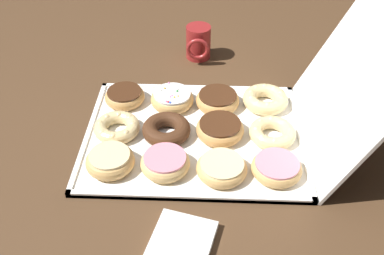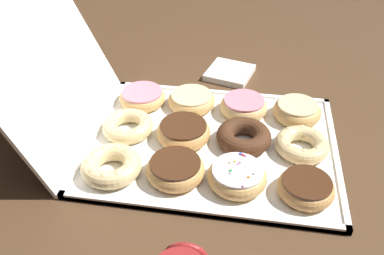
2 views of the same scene
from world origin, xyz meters
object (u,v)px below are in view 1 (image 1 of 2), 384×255
object	(u,v)px
cruller_donut_9	(265,99)
glazed_ring_donut_2	(110,161)
chocolate_frosted_donut_6	(218,100)
cruller_donut_10	(272,133)
chocolate_frosted_donut_0	(125,96)
cruller_donut_1	(117,128)
sprinkle_donut_3	(172,99)
glazed_ring_donut_8	(222,168)
donut_box	(194,136)
pink_frosted_donut_11	(277,168)
chocolate_frosted_donut_7	(220,128)
coffee_mug	(200,42)
pink_frosted_donut_5	(165,163)
chocolate_cake_ring_donut_4	(166,130)
napkin_stack	(182,241)

from	to	relation	value
cruller_donut_9	glazed_ring_donut_2	bearing A→B (deg)	-56.29
chocolate_frosted_donut_6	cruller_donut_10	distance (m)	0.18
chocolate_frosted_donut_0	cruller_donut_10	bearing A→B (deg)	70.68
cruller_donut_1	cruller_donut_10	xyz separation A→B (m)	(0.00, 0.39, 0.00)
sprinkle_donut_3	glazed_ring_donut_8	bearing A→B (deg)	27.33
donut_box	pink_frosted_donut_11	distance (m)	0.23
chocolate_frosted_donut_6	chocolate_frosted_donut_7	distance (m)	0.12
pink_frosted_donut_11	coffee_mug	bearing A→B (deg)	-160.03
chocolate_frosted_donut_0	cruller_donut_10	xyz separation A→B (m)	(0.14, 0.39, -0.00)
cruller_donut_1	chocolate_frosted_donut_6	size ratio (longest dim) A/B	0.99
chocolate_frosted_donut_7	coffee_mug	size ratio (longest dim) A/B	1.14
cruller_donut_1	pink_frosted_donut_5	size ratio (longest dim) A/B	1.02
chocolate_frosted_donut_6	cruller_donut_9	distance (m)	0.13
donut_box	glazed_ring_donut_2	xyz separation A→B (m)	(0.12, -0.19, 0.03)
cruller_donut_1	cruller_donut_10	distance (m)	0.39
chocolate_frosted_donut_7	coffee_mug	distance (m)	0.39
sprinkle_donut_3	chocolate_cake_ring_donut_4	bearing A→B (deg)	-2.30
glazed_ring_donut_2	cruller_donut_9	size ratio (longest dim) A/B	0.92
chocolate_frosted_donut_6	cruller_donut_10	world-z (taller)	chocolate_frosted_donut_6
cruller_donut_10	coffee_mug	distance (m)	0.44
chocolate_frosted_donut_7	napkin_stack	world-z (taller)	chocolate_frosted_donut_7
cruller_donut_1	pink_frosted_donut_11	xyz separation A→B (m)	(0.12, 0.38, 0.00)
coffee_mug	donut_box	bearing A→B (deg)	-0.69
chocolate_cake_ring_donut_4	chocolate_frosted_donut_7	xyz separation A→B (m)	(-0.01, 0.13, 0.00)
sprinkle_donut_3	chocolate_frosted_donut_6	xyz separation A→B (m)	(0.00, 0.12, -0.00)
pink_frosted_donut_5	pink_frosted_donut_11	world-z (taller)	pink_frosted_donut_5
donut_box	napkin_stack	bearing A→B (deg)	-2.16
pink_frosted_donut_5	chocolate_frosted_donut_6	xyz separation A→B (m)	(-0.24, 0.12, -0.00)
cruller_donut_10	sprinkle_donut_3	bearing A→B (deg)	-116.30
chocolate_cake_ring_donut_4	pink_frosted_donut_5	bearing A→B (deg)	3.46
donut_box	coffee_mug	bearing A→B (deg)	179.31
pink_frosted_donut_5	napkin_stack	bearing A→B (deg)	14.36
pink_frosted_donut_11	coffee_mug	xyz separation A→B (m)	(-0.51, -0.19, 0.03)
sprinkle_donut_3	chocolate_cake_ring_donut_4	world-z (taller)	sprinkle_donut_3
napkin_stack	chocolate_frosted_donut_0	bearing A→B (deg)	-157.75
sprinkle_donut_3	cruller_donut_10	xyz separation A→B (m)	(0.13, 0.26, -0.00)
coffee_mug	napkin_stack	bearing A→B (deg)	-1.35
pink_frosted_donut_5	coffee_mug	xyz separation A→B (m)	(-0.51, 0.07, 0.02)
chocolate_frosted_donut_0	glazed_ring_donut_8	world-z (taller)	chocolate_frosted_donut_0
donut_box	napkin_stack	xyz separation A→B (m)	(0.31, -0.01, 0.00)
chocolate_cake_ring_donut_4	chocolate_frosted_donut_6	world-z (taller)	same
chocolate_frosted_donut_6	chocolate_frosted_donut_7	world-z (taller)	same
donut_box	napkin_stack	size ratio (longest dim) A/B	4.61
glazed_ring_donut_2	chocolate_frosted_donut_6	bearing A→B (deg)	134.40
chocolate_frosted_donut_0	coffee_mug	size ratio (longest dim) A/B	1.04
glazed_ring_donut_8	chocolate_frosted_donut_7	bearing A→B (deg)	-178.78
glazed_ring_donut_2	chocolate_cake_ring_donut_4	world-z (taller)	glazed_ring_donut_2
glazed_ring_donut_8	cruller_donut_9	bearing A→B (deg)	155.10
chocolate_frosted_donut_6	napkin_stack	bearing A→B (deg)	-9.34
glazed_ring_donut_2	chocolate_frosted_donut_7	xyz separation A→B (m)	(-0.12, 0.25, -0.00)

